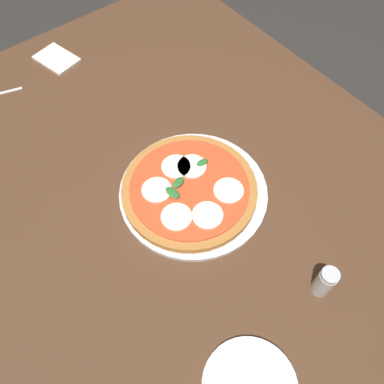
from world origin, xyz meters
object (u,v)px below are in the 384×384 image
at_px(napkin, 57,59).
at_px(pepper_shaker, 325,282).
at_px(dining_table, 185,200).
at_px(pizza, 189,189).
at_px(serving_tray, 192,193).

bearing_deg(napkin, pepper_shaker, 5.35).
distance_m(dining_table, pizza, 0.11).
bearing_deg(pizza, dining_table, 164.13).
bearing_deg(serving_tray, dining_table, 173.45).
bearing_deg(dining_table, napkin, -177.09).
height_order(serving_tray, napkin, serving_tray).
xyz_separation_m(pizza, pepper_shaker, (0.36, 0.07, 0.02)).
bearing_deg(pizza, napkin, -178.09).
relative_size(dining_table, pizza, 4.62).
height_order(serving_tray, pepper_shaker, pepper_shaker).
distance_m(dining_table, napkin, 0.62).
bearing_deg(pepper_shaker, napkin, -174.65).
relative_size(serving_tray, pepper_shaker, 4.16).
bearing_deg(napkin, dining_table, 2.91).
relative_size(napkin, pepper_shaker, 1.48).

